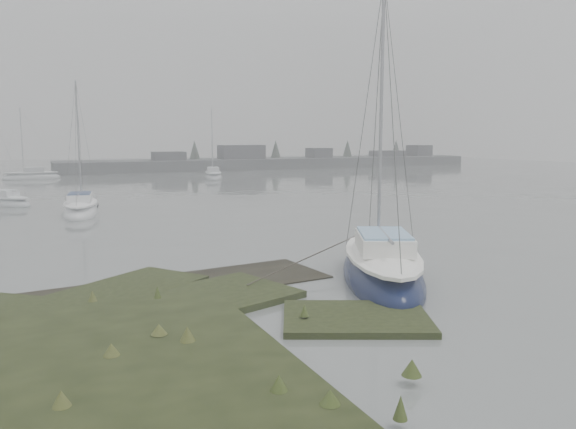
{
  "coord_description": "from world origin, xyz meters",
  "views": [
    {
      "loc": [
        -6.49,
        -11.72,
        4.45
      ],
      "look_at": [
        1.47,
        5.55,
        1.8
      ],
      "focal_mm": 35.0,
      "sensor_mm": 36.0,
      "label": 1
    }
  ],
  "objects": [
    {
      "name": "far_shoreline",
      "position": [
        26.84,
        61.9,
        0.85
      ],
      "size": [
        60.0,
        8.0,
        4.15
      ],
      "color": "#4C4F51",
      "rests_on": "ground"
    },
    {
      "name": "sailboat_far_a",
      "position": [
        -8.18,
        28.87,
        0.21
      ],
      "size": [
        4.25,
        4.54,
        6.62
      ],
      "rotation": [
        0.0,
        0.0,
        0.72
      ],
      "color": "#ACB1B5",
      "rests_on": "ground"
    },
    {
      "name": "sailboat_far_c",
      "position": [
        -6.3,
        53.31,
        0.25
      ],
      "size": [
        5.76,
        2.08,
        8.04
      ],
      "rotation": [
        0.0,
        0.0,
        1.61
      ],
      "color": "silver",
      "rests_on": "ground"
    },
    {
      "name": "sailboat_white",
      "position": [
        -3.94,
        22.28,
        0.25
      ],
      "size": [
        2.79,
        6.05,
        8.23
      ],
      "rotation": [
        0.0,
        0.0,
        -0.15
      ],
      "color": "silver",
      "rests_on": "ground"
    },
    {
      "name": "sailboat_main",
      "position": [
        3.32,
        2.57,
        0.31
      ],
      "size": [
        5.24,
        7.44,
        10.07
      ],
      "rotation": [
        0.0,
        0.0,
        -0.45
      ],
      "color": "#0C1434",
      "rests_on": "ground"
    },
    {
      "name": "ground",
      "position": [
        0.0,
        30.0,
        0.0
      ],
      "size": [
        160.0,
        160.0,
        0.0
      ],
      "primitive_type": "plane",
      "color": "slate",
      "rests_on": "ground"
    },
    {
      "name": "sailboat_far_b",
      "position": [
        11.25,
        45.86,
        0.25
      ],
      "size": [
        3.2,
        5.93,
        7.96
      ],
      "rotation": [
        0.0,
        0.0,
        -0.25
      ],
      "color": "#A8ADB3",
      "rests_on": "ground"
    }
  ]
}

